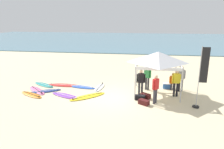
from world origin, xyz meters
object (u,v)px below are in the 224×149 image
Objects in this scene: surfboard_teal at (44,85)px; surfboard_pink at (37,90)px; person_green at (147,76)px; surfboard_purple at (65,95)px; surfboard_yellow at (88,96)px; surfboard_white at (100,87)px; person_grey at (181,77)px; surfboard_blue at (82,87)px; person_yellow at (176,81)px; surfboard_navy at (45,91)px; gear_bag_near_tent at (144,102)px; person_orange at (173,80)px; gear_bag_by_pole at (140,97)px; cooler_box at (167,86)px; person_red at (156,87)px; person_black at (141,81)px; gear_bag_on_sand at (145,96)px; surfboard_red at (64,85)px; canopy_tent at (158,57)px; surfboard_orange at (31,95)px.

surfboard_teal is 1.23m from surfboard_pink.
surfboard_purple is at bearing -158.90° from person_green.
surfboard_white is at bearing 78.45° from surfboard_yellow.
person_grey is at bearing 1.43° from person_green.
person_yellow is (6.31, -0.79, 0.95)m from surfboard_blue.
gear_bag_near_tent reaches higher than surfboard_navy.
person_grey is at bearing -30.13° from person_orange.
person_grey is at bearing 36.27° from gear_bag_by_pole.
cooler_box is at bearing 11.94° from surfboard_pink.
person_black is at bearing 128.14° from person_red.
gear_bag_on_sand is at bearing 5.79° from surfboard_yellow.
person_black is 2.85× the size of gear_bag_near_tent.
person_orange is at bearing 10.85° from person_green.
person_red is 1.43× the size of person_orange.
person_grey is (5.50, 0.12, 0.95)m from surfboard_white.
surfboard_pink is at bearing -169.88° from person_green.
surfboard_purple is at bearing -171.66° from person_yellow.
surfboard_white is at bearing -2.41° from surfboard_red.
cooler_box is (0.92, 2.86, -0.79)m from person_red.
gear_bag_near_tent reaches higher than surfboard_red.
gear_bag_by_pole reaches higher than surfboard_navy.
cooler_box is (-0.85, 0.47, -0.79)m from person_grey.
surfboard_purple is at bearing -16.29° from surfboard_pink.
surfboard_white is at bearing 157.74° from person_black.
canopy_tent is 1.29× the size of surfboard_navy.
surfboard_teal is 3.40× the size of gear_bag_near_tent.
cooler_box is at bearing 3.74° from surfboard_red.
gear_bag_on_sand is (5.88, -1.61, 0.10)m from surfboard_red.
person_yellow is (5.43, 0.95, 0.95)m from surfboard_yellow.
person_green is (5.11, 1.97, 0.95)m from surfboard_purple.
surfboard_teal is (-1.48, -0.14, 0.00)m from surfboard_red.
person_green is (-0.59, 0.60, -1.40)m from canopy_tent.
person_yellow is 1.00× the size of person_grey.
surfboard_orange is at bearing -125.76° from surfboard_navy.
person_red reaches higher than surfboard_red.
surfboard_navy is 8.58m from person_yellow.
person_orange reaches higher than surfboard_white.
surfboard_orange is at bearing -86.32° from surfboard_pink.
canopy_tent is 1.86m from person_yellow.
surfboard_orange is 3.34× the size of gear_bag_on_sand.
surfboard_yellow is at bearing -9.32° from surfboard_pink.
surfboard_teal is 1.08× the size of surfboard_white.
surfboard_orange is at bearing -164.68° from person_orange.
gear_bag_on_sand is (-1.83, -1.89, -0.52)m from person_orange.
person_red is at bearing -79.41° from person_green.
person_black is at bearing 11.79° from surfboard_yellow.
surfboard_orange is at bearing 178.64° from person_red.
surfboard_teal is 2.06m from surfboard_orange.
person_green reaches higher than cooler_box.
surfboard_navy is at bearing 178.58° from gear_bag_on_sand.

